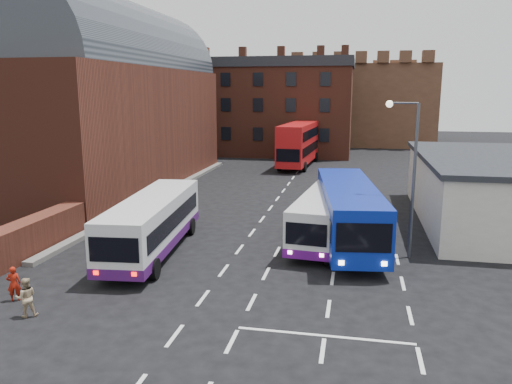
% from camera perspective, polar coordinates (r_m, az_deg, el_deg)
% --- Properties ---
extents(ground, '(180.00, 180.00, 0.00)m').
position_cam_1_polar(ground, '(21.26, -5.43, -11.14)').
color(ground, black).
extents(railway_station, '(12.00, 28.00, 16.00)m').
position_cam_1_polar(railway_station, '(45.11, -17.06, 10.32)').
color(railway_station, '#602B1E').
rests_on(railway_station, ground).
extents(forecourt_wall, '(1.20, 10.00, 1.80)m').
position_cam_1_polar(forecourt_wall, '(27.19, -25.31, -5.14)').
color(forecourt_wall, '#602B1E').
rests_on(forecourt_wall, ground).
extents(cream_building, '(10.40, 16.40, 4.25)m').
position_cam_1_polar(cream_building, '(34.55, 26.64, 0.24)').
color(cream_building, beige).
rests_on(cream_building, ground).
extents(brick_terrace, '(22.00, 10.00, 11.00)m').
position_cam_1_polar(brick_terrace, '(65.88, 1.08, 9.17)').
color(brick_terrace, brown).
rests_on(brick_terrace, ground).
extents(castle_keep, '(22.00, 22.00, 12.00)m').
position_cam_1_polar(castle_keep, '(84.79, 11.70, 9.79)').
color(castle_keep, brown).
rests_on(castle_keep, ground).
extents(bus_white_outbound, '(3.44, 10.69, 2.87)m').
position_cam_1_polar(bus_white_outbound, '(26.00, -11.70, -3.16)').
color(bus_white_outbound, silver).
rests_on(bus_white_outbound, ground).
extents(bus_white_inbound, '(3.21, 9.86, 2.64)m').
position_cam_1_polar(bus_white_inbound, '(27.80, 7.76, -2.36)').
color(bus_white_inbound, silver).
rests_on(bus_white_inbound, ground).
extents(bus_blue, '(4.17, 12.02, 3.21)m').
position_cam_1_polar(bus_blue, '(27.43, 10.50, -1.91)').
color(bus_blue, '#0A2196').
rests_on(bus_blue, ground).
extents(bus_red_double, '(3.54, 11.88, 4.69)m').
position_cam_1_polar(bus_red_double, '(54.96, 4.91, 5.53)').
color(bus_red_double, red).
rests_on(bus_red_double, ground).
extents(street_lamp, '(1.57, 0.41, 7.72)m').
position_cam_1_polar(street_lamp, '(25.21, 17.08, 2.99)').
color(street_lamp, '#4A4C51').
rests_on(street_lamp, ground).
extents(pedestrian_red, '(0.62, 0.55, 1.42)m').
position_cam_1_polar(pedestrian_red, '(22.13, -25.94, -9.40)').
color(pedestrian_red, '#9A180A').
rests_on(pedestrian_red, ground).
extents(pedestrian_beige, '(0.92, 0.87, 1.49)m').
position_cam_1_polar(pedestrian_beige, '(20.46, -24.79, -10.88)').
color(pedestrian_beige, tan).
rests_on(pedestrian_beige, ground).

